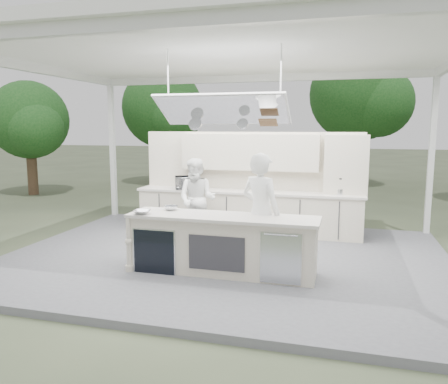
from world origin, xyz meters
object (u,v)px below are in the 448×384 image
(head_chef, at_px, (261,212))
(sous_chef, at_px, (197,199))
(back_counter, at_px, (247,211))
(demo_island, at_px, (221,244))

(head_chef, bearing_deg, sous_chef, -20.00)
(back_counter, bearing_deg, demo_island, -86.37)
(head_chef, bearing_deg, back_counter, -48.72)
(demo_island, relative_size, head_chef, 1.59)
(back_counter, height_order, head_chef, head_chef)
(demo_island, relative_size, sous_chef, 1.81)
(back_counter, height_order, sous_chef, sous_chef)
(head_chef, bearing_deg, demo_island, 52.09)
(head_chef, relative_size, sous_chef, 1.14)
(sous_chef, bearing_deg, back_counter, 46.38)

